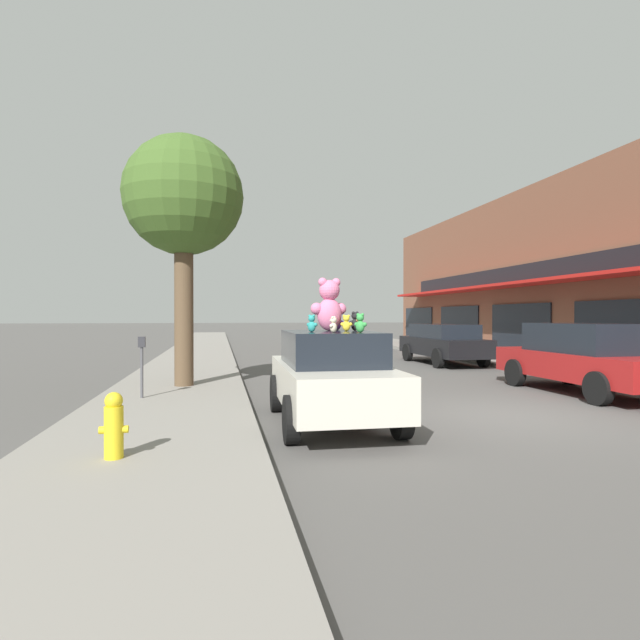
% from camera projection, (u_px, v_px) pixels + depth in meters
% --- Properties ---
extents(ground_plane, '(260.00, 260.00, 0.00)m').
position_uv_depth(ground_plane, '(501.00, 416.00, 9.29)').
color(ground_plane, '#514F4C').
extents(sidewalk_near, '(3.13, 90.00, 0.16)m').
position_uv_depth(sidewalk_near, '(158.00, 426.00, 8.07)').
color(sidewalk_near, gray).
rests_on(sidewalk_near, ground_plane).
extents(plush_art_car, '(1.95, 4.08, 1.59)m').
position_uv_depth(plush_art_car, '(331.00, 375.00, 8.60)').
color(plush_art_car, beige).
rests_on(plush_art_car, ground_plane).
extents(teddy_bear_giant, '(0.72, 0.47, 0.95)m').
position_uv_depth(teddy_bear_giant, '(329.00, 305.00, 8.93)').
color(teddy_bear_giant, pink).
rests_on(teddy_bear_giant, plush_art_car).
extents(teddy_bear_purple, '(0.24, 0.24, 0.35)m').
position_uv_depth(teddy_bear_purple, '(337.00, 321.00, 9.39)').
color(teddy_bear_purple, purple).
rests_on(teddy_bear_purple, plush_art_car).
extents(teddy_bear_black, '(0.26, 0.21, 0.35)m').
position_uv_depth(teddy_bear_black, '(355.00, 321.00, 9.06)').
color(teddy_bear_black, black).
rests_on(teddy_bear_black, plush_art_car).
extents(teddy_bear_brown, '(0.15, 0.19, 0.25)m').
position_uv_depth(teddy_bear_brown, '(359.00, 324.00, 8.86)').
color(teddy_bear_brown, olive).
rests_on(teddy_bear_brown, plush_art_car).
extents(teddy_bear_white, '(0.16, 0.15, 0.23)m').
position_uv_depth(teddy_bear_white, '(332.00, 324.00, 9.23)').
color(teddy_bear_white, white).
rests_on(teddy_bear_white, plush_art_car).
extents(teddy_bear_yellow, '(0.22, 0.15, 0.29)m').
position_uv_depth(teddy_bear_yellow, '(346.00, 323.00, 8.75)').
color(teddy_bear_yellow, yellow).
rests_on(teddy_bear_yellow, plush_art_car).
extents(teddy_bear_teal, '(0.19, 0.20, 0.29)m').
position_uv_depth(teddy_bear_teal, '(312.00, 324.00, 8.28)').
color(teddy_bear_teal, teal).
rests_on(teddy_bear_teal, plush_art_car).
extents(teddy_bear_green, '(0.21, 0.22, 0.31)m').
position_uv_depth(teddy_bear_green, '(360.00, 323.00, 7.98)').
color(teddy_bear_green, green).
rests_on(teddy_bear_green, plush_art_car).
extents(teddy_bear_cream, '(0.17, 0.19, 0.26)m').
position_uv_depth(teddy_bear_cream, '(333.00, 325.00, 7.90)').
color(teddy_bear_cream, beige).
rests_on(teddy_bear_cream, plush_art_car).
extents(parked_car_far_center, '(1.83, 4.77, 1.68)m').
position_uv_depth(parked_car_far_center, '(582.00, 357.00, 11.94)').
color(parked_car_far_center, maroon).
rests_on(parked_car_far_center, ground_plane).
extents(parked_car_far_right, '(1.97, 4.74, 1.54)m').
position_uv_depth(parked_car_far_right, '(443.00, 342.00, 19.35)').
color(parked_car_far_right, black).
rests_on(parked_car_far_right, ground_plane).
extents(street_tree, '(2.90, 2.90, 6.09)m').
position_uv_depth(street_tree, '(184.00, 199.00, 12.15)').
color(street_tree, brown).
rests_on(street_tree, sidewalk_near).
extents(fire_hydrant, '(0.33, 0.22, 0.79)m').
position_uv_depth(fire_hydrant, '(114.00, 425.00, 5.94)').
color(fire_hydrant, yellow).
rests_on(fire_hydrant, sidewalk_near).
extents(parking_meter, '(0.14, 0.10, 1.27)m').
position_uv_depth(parking_meter, '(142.00, 359.00, 10.34)').
color(parking_meter, '#4C4C51').
rests_on(parking_meter, sidewalk_near).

